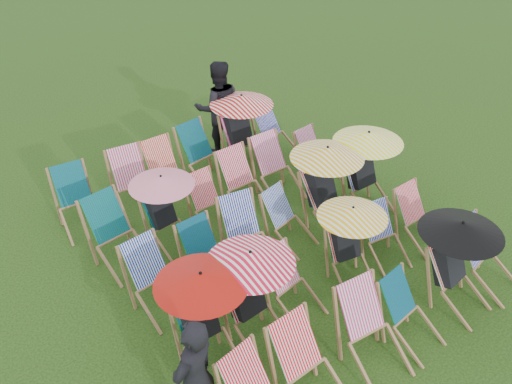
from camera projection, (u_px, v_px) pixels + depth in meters
ground at (273, 254)px, 8.64m from camera, size 100.00×100.00×0.00m
deckchair_1 at (312, 370)px, 6.26m from camera, size 0.70×0.95×1.00m
deckchair_2 at (374, 332)px, 6.71m from camera, size 0.76×0.98×1.00m
deckchair_3 at (412, 315)px, 7.03m from camera, size 0.66×0.86×0.87m
deckchair_4 at (459, 264)px, 7.44m from camera, size 1.08×1.16×1.29m
deckchair_5 at (489, 258)px, 7.85m from camera, size 0.77×0.96×0.95m
deckchair_6 at (205, 319)px, 6.63m from camera, size 1.10×1.14×1.30m
deckchair_7 at (253, 296)px, 6.95m from camera, size 1.09×1.15×1.30m
deckchair_8 at (294, 285)px, 7.46m from camera, size 0.68×0.87×0.87m
deckchair_9 at (351, 243)px, 7.89m from camera, size 0.97×1.04×1.16m
deckchair_10 at (386, 236)px, 8.33m from camera, size 0.66×0.83×0.82m
deckchair_11 at (421, 218)px, 8.67m from camera, size 0.58×0.81×0.87m
deckchair_12 at (157, 280)px, 7.48m from camera, size 0.69×0.92×0.94m
deckchair_13 at (209, 258)px, 7.86m from camera, size 0.63×0.87×0.92m
deckchair_14 at (247, 235)px, 8.25m from camera, size 0.79×0.99×0.97m
deckchair_15 at (289, 220)px, 8.64m from camera, size 0.71×0.88×0.85m
deckchair_16 at (328, 186)px, 8.87m from camera, size 1.14×1.23×1.36m
deckchair_17 at (367, 170)px, 9.28m from camera, size 1.13×1.18×1.35m
deckchair_18 at (117, 235)px, 8.20m from camera, size 0.77×1.00×1.02m
deckchair_19 at (166, 210)px, 8.52m from camera, size 0.98×1.05×1.17m
deckchair_20 at (211, 204)px, 8.99m from camera, size 0.59×0.80×0.85m
deckchair_21 at (245, 183)px, 9.38m from camera, size 0.65×0.90×0.97m
deckchair_22 at (278, 168)px, 9.72m from camera, size 0.67×0.93×0.99m
deckchair_23 at (317, 156)px, 10.22m from camera, size 0.63×0.83×0.84m
deckchair_24 at (78, 201)px, 8.95m from camera, size 0.73×0.95×0.96m
deckchair_25 at (135, 185)px, 9.30m from camera, size 0.79×1.01×1.01m
deckchair_26 at (168, 172)px, 9.64m from camera, size 0.65×0.90×0.97m
deckchair_27 at (205, 156)px, 10.06m from camera, size 0.78×1.00×1.01m
deckchair_28 at (243, 131)px, 10.38m from camera, size 1.15×1.20×1.36m
deckchair_29 at (277, 133)px, 10.82m from camera, size 0.78×0.97×0.94m
person_left at (195, 379)px, 5.82m from camera, size 0.67×0.55×1.59m
person_rear at (218, 108)px, 10.69m from camera, size 1.09×0.99×1.84m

